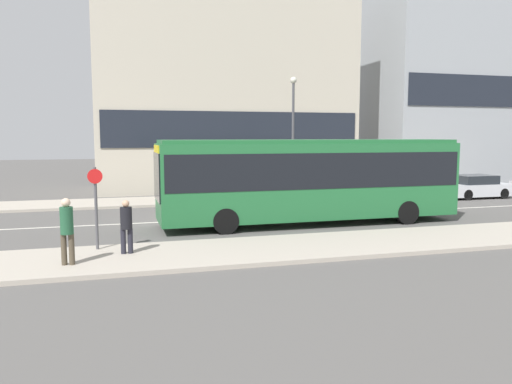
{
  "coord_description": "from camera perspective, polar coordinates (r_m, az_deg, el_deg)",
  "views": [
    {
      "loc": [
        -2.64,
        -20.79,
        3.59
      ],
      "look_at": [
        2.8,
        -1.69,
        1.34
      ],
      "focal_mm": 35.0,
      "sensor_mm": 36.0,
      "label": 1
    }
  ],
  "objects": [
    {
      "name": "ground_plane",
      "position": [
        21.26,
        -8.54,
        -3.33
      ],
      "size": [
        120.0,
        120.0,
        0.0
      ],
      "primitive_type": "plane",
      "color": "#595654"
    },
    {
      "name": "street_lamp",
      "position": [
        27.67,
        4.26,
        7.71
      ],
      "size": [
        0.36,
        0.36,
        6.63
      ],
      "color": "#4C4C51",
      "rests_on": "sidewalk_far"
    },
    {
      "name": "sidewalk_near",
      "position": [
        15.19,
        -5.48,
        -6.98
      ],
      "size": [
        44.0,
        3.5,
        0.13
      ],
      "color": "#B2A899",
      "rests_on": "ground_plane"
    },
    {
      "name": "apartment_block_right_tower",
      "position": [
        44.18,
        23.54,
        17.27
      ],
      "size": [
        16.13,
        7.02,
        24.54
      ],
      "color": "#9EA3A8",
      "rests_on": "ground_plane"
    },
    {
      "name": "apartment_block_left_tower",
      "position": [
        34.5,
        -3.61,
        12.49
      ],
      "size": [
        16.84,
        6.54,
        14.44
      ],
      "color": "beige",
      "rests_on": "ground_plane"
    },
    {
      "name": "lane_centerline",
      "position": [
        21.26,
        -8.54,
        -3.32
      ],
      "size": [
        41.8,
        0.16,
        0.01
      ],
      "color": "silver",
      "rests_on": "ground_plane"
    },
    {
      "name": "bus_stop_sign",
      "position": [
        15.85,
        -17.83,
        -1.03
      ],
      "size": [
        0.44,
        0.12,
        2.51
      ],
      "color": "#4C4C51",
      "rests_on": "sidewalk_near"
    },
    {
      "name": "parked_car_1",
      "position": [
        31.54,
        23.77,
        0.53
      ],
      "size": [
        3.93,
        1.87,
        1.32
      ],
      "color": "silver",
      "rests_on": "ground_plane"
    },
    {
      "name": "pedestrian_near_stop",
      "position": [
        14.26,
        -20.81,
        -3.75
      ],
      "size": [
        0.35,
        0.34,
        1.81
      ],
      "rotation": [
        0.0,
        0.0,
        3.0
      ],
      "color": "#4C4233",
      "rests_on": "sidewalk_near"
    },
    {
      "name": "parked_car_0",
      "position": [
        28.75,
        16.95,
        0.28
      ],
      "size": [
        4.12,
        1.82,
        1.33
      ],
      "color": "#A39E84",
      "rests_on": "ground_plane"
    },
    {
      "name": "sidewalk_far",
      "position": [
        27.4,
        -10.23,
        -1.03
      ],
      "size": [
        44.0,
        3.5,
        0.13
      ],
      "color": "#B2A899",
      "rests_on": "ground_plane"
    },
    {
      "name": "pedestrian_down_pavement",
      "position": [
        15.12,
        -14.6,
        -3.51
      ],
      "size": [
        0.35,
        0.34,
        1.59
      ],
      "rotation": [
        0.0,
        0.0,
        0.0
      ],
      "color": "#23232D",
      "rests_on": "sidewalk_near"
    },
    {
      "name": "city_bus",
      "position": [
        20.35,
        6.16,
        1.86
      ],
      "size": [
        12.24,
        2.65,
        3.43
      ],
      "rotation": [
        0.0,
        0.0,
        -0.05
      ],
      "color": "#236B38",
      "rests_on": "ground_plane"
    }
  ]
}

